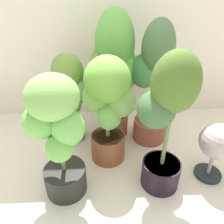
{
  "coord_description": "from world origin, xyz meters",
  "views": [
    {
      "loc": [
        -0.07,
        -1.04,
        1.12
      ],
      "look_at": [
        -0.0,
        0.2,
        0.38
      ],
      "focal_mm": 33.05,
      "sensor_mm": 36.0,
      "label": 1
    }
  ],
  "objects": [
    {
      "name": "potted_plant_front_right",
      "position": [
        0.28,
        -0.1,
        0.5
      ],
      "size": [
        0.35,
        0.3,
        0.89
      ],
      "color": "black",
      "rests_on": "ground"
    },
    {
      "name": "ground_plane",
      "position": [
        0.0,
        0.0,
        0.0
      ],
      "size": [
        8.0,
        8.0,
        0.0
      ],
      "primitive_type": "plane",
      "color": "silver",
      "rests_on": "ground"
    },
    {
      "name": "potted_plant_back_center",
      "position": [
        0.03,
        0.48,
        0.6
      ],
      "size": [
        0.44,
        0.38,
        1.03
      ],
      "color": "brown",
      "rests_on": "ground"
    },
    {
      "name": "floor_fan",
      "position": [
        0.65,
        -0.06,
        0.28
      ],
      "size": [
        0.31,
        0.31,
        0.41
      ],
      "rotation": [
        0.0,
        0.0,
        -2.73
      ],
      "color": "#1E262B",
      "rests_on": "ground"
    },
    {
      "name": "potted_plant_back_left",
      "position": [
        -0.31,
        0.42,
        0.44
      ],
      "size": [
        0.36,
        0.35,
        0.74
      ],
      "color": "slate",
      "rests_on": "ground"
    },
    {
      "name": "potted_plant_front_left",
      "position": [
        -0.31,
        -0.13,
        0.44
      ],
      "size": [
        0.36,
        0.32,
        0.79
      ],
      "color": "#262624",
      "rests_on": "ground"
    },
    {
      "name": "potted_plant_back_right",
      "position": [
        0.31,
        0.39,
        0.54
      ],
      "size": [
        0.37,
        0.33,
        0.97
      ],
      "color": "#984D3E",
      "rests_on": "ground"
    },
    {
      "name": "mylar_back_wall",
      "position": [
        0.0,
        0.86,
        1.0
      ],
      "size": [
        3.2,
        0.01,
        2.0
      ],
      "primitive_type": "cube",
      "color": "silver",
      "rests_on": "ground"
    },
    {
      "name": "potted_plant_center",
      "position": [
        -0.03,
        0.16,
        0.47
      ],
      "size": [
        0.43,
        0.41,
        0.79
      ],
      "color": "brown",
      "rests_on": "ground"
    }
  ]
}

